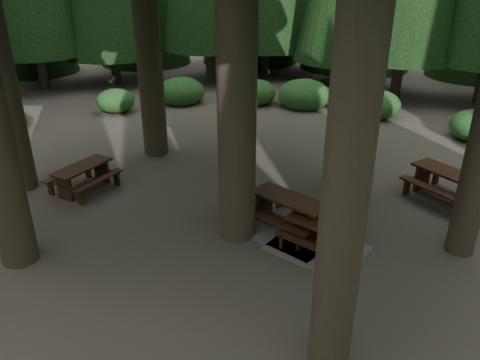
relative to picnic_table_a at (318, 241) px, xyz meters
The scene contains 6 objects.
ground 2.77m from the picnic_table_a, 169.54° to the right, with size 80.00×80.00×0.00m, color #4B453D.
picnic_table_a is the anchor object (origin of this frame).
picnic_table_b 6.87m from the picnic_table_a, behind, with size 1.40×1.73×0.75m.
picnic_table_c 1.10m from the picnic_table_a, 150.66° to the left, with size 2.80×2.48×0.82m.
picnic_table_d 4.54m from the picnic_table_a, 61.67° to the left, with size 2.41×2.26×0.83m.
shrub_ring 2.04m from the picnic_table_a, behind, with size 23.86×24.64×1.49m.
Camera 1 is at (5.49, -8.14, 5.85)m, focal length 35.00 mm.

